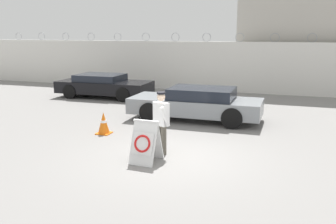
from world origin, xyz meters
name	(u,v)px	position (x,y,z in m)	size (l,w,h in m)	color
ground_plane	(171,157)	(0.00, 0.00, 0.00)	(90.00, 90.00, 0.00)	gray
perimeter_wall	(239,67)	(0.00, 11.15, 1.34)	(36.00, 0.30, 3.11)	silver
building_block	(326,37)	(4.33, 14.46, 2.88)	(9.25, 5.24, 5.76)	#B2ADA3
barricade_sign	(145,142)	(-0.46, -0.59, 0.53)	(0.68, 0.80, 1.07)	white
security_guard	(161,120)	(-0.32, 0.15, 0.92)	(0.57, 0.56, 1.66)	#514C42
traffic_cone_near	(104,123)	(-2.74, 1.43, 0.34)	(0.43, 0.43, 0.69)	orange
parked_car_front_coupe	(104,85)	(-6.01, 7.44, 0.59)	(4.58, 2.05, 1.13)	black
parked_car_rear_sedan	(197,103)	(-0.43, 4.20, 0.62)	(4.78, 1.94, 1.20)	black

